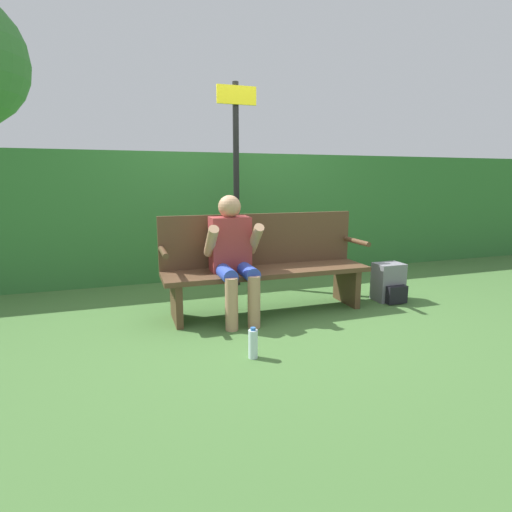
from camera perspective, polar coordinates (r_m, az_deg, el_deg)
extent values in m
plane|color=#426B33|center=(3.93, 1.62, -7.92)|extent=(40.00, 40.00, 0.00)
cube|color=#337033|center=(5.37, -4.60, 5.82)|extent=(12.00, 0.45, 1.60)
cube|color=#513823|center=(3.82, 1.66, -2.19)|extent=(1.99, 0.49, 0.05)
cube|color=#513823|center=(3.98, 0.56, 2.41)|extent=(1.99, 0.04, 0.51)
cube|color=#513823|center=(3.68, -11.33, -6.36)|extent=(0.06, 0.44, 0.38)
cube|color=#513823|center=(4.25, 12.80, -4.09)|extent=(0.06, 0.44, 0.38)
cylinder|color=#513823|center=(3.56, -13.11, 0.55)|extent=(0.05, 0.44, 0.05)
cylinder|color=#513823|center=(4.21, 14.17, 2.04)|extent=(0.05, 0.44, 0.05)
cube|color=#993333|center=(3.71, -3.74, 1.72)|extent=(0.36, 0.22, 0.50)
sphere|color=tan|center=(3.67, -3.81, 7.05)|extent=(0.21, 0.21, 0.21)
cylinder|color=#2D47B7|center=(3.53, -4.41, -2.38)|extent=(0.13, 0.41, 0.13)
cylinder|color=#2D47B7|center=(3.59, -1.32, -2.16)|extent=(0.13, 0.41, 0.13)
cylinder|color=tan|center=(3.41, -3.51, -6.89)|extent=(0.11, 0.11, 0.46)
cylinder|color=tan|center=(3.46, -0.29, -6.58)|extent=(0.11, 0.11, 0.46)
cylinder|color=tan|center=(3.54, -6.43, 2.09)|extent=(0.09, 0.31, 0.31)
cylinder|color=tan|center=(3.64, -0.14, 2.41)|extent=(0.09, 0.31, 0.31)
cube|color=slate|center=(4.47, 18.37, -3.52)|extent=(0.29, 0.22, 0.40)
cube|color=black|center=(4.38, 19.45, -5.22)|extent=(0.22, 0.08, 0.18)
cylinder|color=silver|center=(2.93, -0.43, -12.46)|extent=(0.07, 0.07, 0.21)
cylinder|color=#2D66B2|center=(2.89, -0.43, -10.37)|extent=(0.04, 0.04, 0.02)
cylinder|color=black|center=(4.75, -2.87, 9.70)|extent=(0.07, 0.07, 2.34)
cube|color=yellow|center=(4.79, -2.84, 22.00)|extent=(0.45, 0.02, 0.20)
cube|color=#2D4784|center=(17.83, 2.90, 8.34)|extent=(3.98, 2.06, 0.64)
cube|color=#333D4C|center=(17.81, 2.92, 10.06)|extent=(1.95, 1.74, 0.43)
cylinder|color=black|center=(19.09, 5.50, 7.87)|extent=(0.60, 0.21, 0.59)
cylinder|color=black|center=(17.43, 7.64, 7.54)|extent=(0.60, 0.21, 0.59)
cylinder|color=black|center=(18.35, -1.61, 7.79)|extent=(0.60, 0.21, 0.59)
cylinder|color=black|center=(16.63, -0.09, 7.48)|extent=(0.60, 0.21, 0.59)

